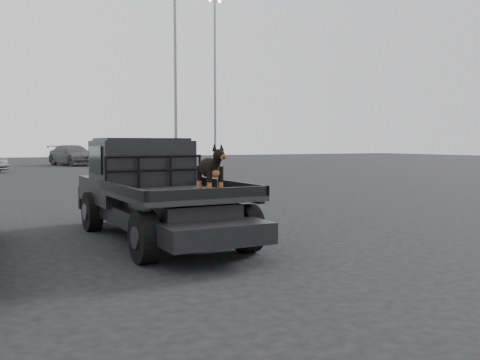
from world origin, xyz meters
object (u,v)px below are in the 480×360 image
distant_car_b (73,155)px  floodlight_mid (175,61)px  flatbed_ute (159,214)px  floodlight_far (215,75)px  dog (210,172)px

distant_car_b → floodlight_mid: (4.27, -10.26, 5.95)m
flatbed_ute → floodlight_far: 33.92m
floodlight_mid → flatbed_ute: bearing=-112.2°
flatbed_ute → distant_car_b: distant_car_b is taller
distant_car_b → floodlight_far: size_ratio=0.41×
floodlight_mid → floodlight_far: floodlight_far is taller
flatbed_ute → distant_car_b: (4.86, 32.62, 0.31)m
flatbed_ute → dog: bearing=-86.3°
dog → floodlight_mid: bearing=69.6°
dog → floodlight_far: floodlight_far is taller
flatbed_ute → floodlight_mid: (9.13, 22.36, 6.26)m
dog → floodlight_mid: (9.01, 24.23, 5.43)m
distant_car_b → floodlight_mid: size_ratio=0.43×
dog → floodlight_far: bearing=64.2°
dog → distant_car_b: bearing=82.2°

